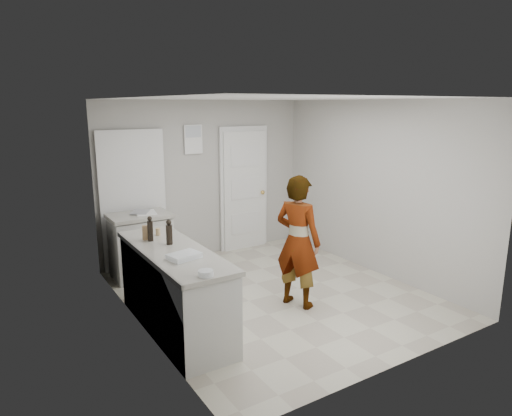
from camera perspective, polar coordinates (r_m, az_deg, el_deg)
ground at (r=6.08m, az=2.29°, el=-10.73°), size 4.00×4.00×0.00m
room_shell at (r=7.33m, az=-7.40°, el=1.67°), size 4.00×4.00×4.00m
main_counter at (r=5.13m, az=-10.10°, el=-10.40°), size 0.64×1.96×0.93m
side_counter at (r=6.74m, az=-14.15°, el=-4.85°), size 0.84×0.61×0.93m
person at (r=5.54m, az=5.26°, el=-4.19°), size 0.59×0.70×1.63m
cake_mix_box at (r=5.34m, az=-13.49°, el=-3.00°), size 0.11×0.08×0.17m
spice_jar at (r=5.49m, az=-12.15°, el=-2.92°), size 0.05×0.05×0.08m
oil_cruet_a at (r=5.10m, az=-10.80°, el=-3.03°), size 0.07×0.07×0.28m
oil_cruet_b at (r=5.26m, az=-13.09°, el=-2.59°), size 0.06×0.06×0.29m
baking_dish at (r=4.64m, az=-8.97°, el=-5.97°), size 0.34×0.28×0.05m
egg_bowl at (r=4.16m, az=-6.29°, el=-8.10°), size 0.14×0.14×0.05m
papers at (r=6.66m, az=-13.61°, el=-0.56°), size 0.33×0.40×0.01m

